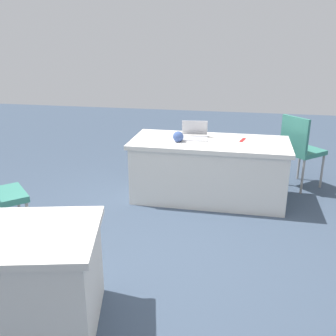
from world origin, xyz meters
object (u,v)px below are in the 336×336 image
object	(u,v)px
chair_near_front	(300,147)
laptop_silver	(194,135)
yarn_ball	(178,137)
scissors_red	(243,140)
table_foreground	(209,170)

from	to	relation	value
chair_near_front	laptop_silver	bearing A→B (deg)	-112.14
chair_near_front	yarn_ball	xyz separation A→B (m)	(1.50, 0.69, 0.24)
laptop_silver	scissors_red	distance (m)	0.58
table_foreground	scissors_red	world-z (taller)	scissors_red
table_foreground	scissors_red	bearing A→B (deg)	-166.05
yarn_ball	chair_near_front	bearing A→B (deg)	-155.21
table_foreground	laptop_silver	world-z (taller)	laptop_silver
yarn_ball	scissors_red	size ratio (longest dim) A/B	0.71
table_foreground	chair_near_front	size ratio (longest dim) A/B	1.96
table_foreground	laptop_silver	distance (m)	0.46
laptop_silver	yarn_ball	size ratio (longest dim) A/B	2.73
yarn_ball	scissors_red	xyz separation A→B (m)	(-0.75, -0.21, -0.06)
chair_near_front	yarn_ball	distance (m)	1.66
chair_near_front	scissors_red	size ratio (longest dim) A/B	5.39
scissors_red	yarn_ball	bearing A→B (deg)	-59.88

